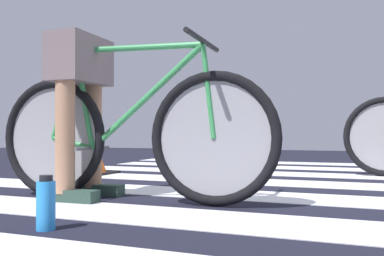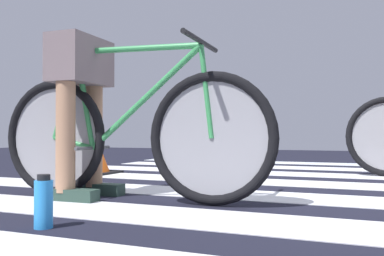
{
  "view_description": "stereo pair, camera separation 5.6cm",
  "coord_description": "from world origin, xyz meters",
  "px_view_note": "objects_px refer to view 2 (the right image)",
  "views": [
    {
      "loc": [
        0.2,
        -3.14,
        0.4
      ],
      "look_at": [
        -0.81,
        -0.55,
        0.44
      ],
      "focal_mm": 39.54,
      "sensor_mm": 36.0,
      "label": 1
    },
    {
      "loc": [
        0.26,
        -3.14,
        0.4
      ],
      "look_at": [
        -0.81,
        -0.55,
        0.44
      ],
      "focal_mm": 39.54,
      "sensor_mm": 36.0,
      "label": 2
    }
  ],
  "objects_px": {
    "cyclist_1_of_2": "(81,94)",
    "bicycle_1_of_2": "(127,133)",
    "traffic_cone": "(88,146)",
    "water_bottle": "(44,203)"
  },
  "relations": [
    {
      "from": "cyclist_1_of_2",
      "to": "bicycle_1_of_2",
      "type": "bearing_deg",
      "value": -0.0
    },
    {
      "from": "bicycle_1_of_2",
      "to": "traffic_cone",
      "type": "relative_size",
      "value": 3.1
    },
    {
      "from": "cyclist_1_of_2",
      "to": "water_bottle",
      "type": "relative_size",
      "value": 4.42
    },
    {
      "from": "bicycle_1_of_2",
      "to": "cyclist_1_of_2",
      "type": "distance_m",
      "value": 0.39
    },
    {
      "from": "bicycle_1_of_2",
      "to": "cyclist_1_of_2",
      "type": "height_order",
      "value": "cyclist_1_of_2"
    },
    {
      "from": "cyclist_1_of_2",
      "to": "water_bottle",
      "type": "xyz_separation_m",
      "value": [
        0.38,
        -0.74,
        -0.52
      ]
    },
    {
      "from": "cyclist_1_of_2",
      "to": "water_bottle",
      "type": "bearing_deg",
      "value": -64.6
    },
    {
      "from": "traffic_cone",
      "to": "water_bottle",
      "type": "bearing_deg",
      "value": -58.0
    },
    {
      "from": "water_bottle",
      "to": "bicycle_1_of_2",
      "type": "bearing_deg",
      "value": 95.02
    },
    {
      "from": "bicycle_1_of_2",
      "to": "water_bottle",
      "type": "height_order",
      "value": "bicycle_1_of_2"
    }
  ]
}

